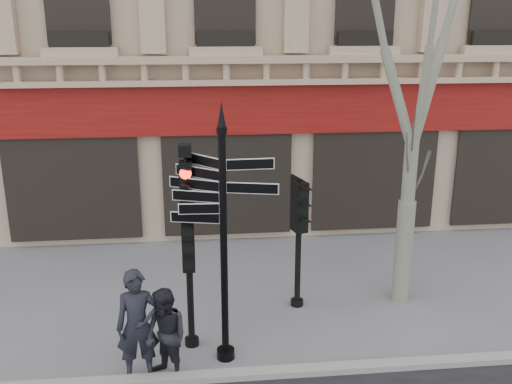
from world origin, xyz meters
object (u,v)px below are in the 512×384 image
at_px(plane_tree, 423,6).
at_px(traffic_signal_main, 188,223).
at_px(traffic_signal_secondary, 299,220).
at_px(pedestrian_b, 166,336).
at_px(fingerpost, 223,193).
at_px(pedestrian_a, 138,326).

bearing_deg(plane_tree, traffic_signal_main, -163.11).
bearing_deg(traffic_signal_secondary, pedestrian_b, -155.55).
distance_m(traffic_signal_main, plane_tree, 5.91).
distance_m(traffic_signal_main, pedestrian_b, 1.92).
xyz_separation_m(fingerpost, traffic_signal_main, (-0.60, 0.50, -0.67)).
distance_m(plane_tree, pedestrian_b, 7.51).
xyz_separation_m(traffic_signal_secondary, pedestrian_b, (-2.60, -2.33, -1.09)).
height_order(traffic_signal_main, plane_tree, plane_tree).
bearing_deg(fingerpost, traffic_signal_main, 163.19).
relative_size(fingerpost, traffic_signal_main, 1.21).
xyz_separation_m(traffic_signal_secondary, pedestrian_a, (-3.06, -2.24, -0.93)).
xyz_separation_m(fingerpost, pedestrian_b, (-1.00, -0.52, -2.26)).
bearing_deg(pedestrian_b, traffic_signal_main, 114.71).
relative_size(traffic_signal_main, pedestrian_a, 1.95).
distance_m(traffic_signal_secondary, plane_tree, 4.70).
xyz_separation_m(plane_tree, pedestrian_b, (-4.86, -2.37, -5.21)).
height_order(fingerpost, pedestrian_a, fingerpost).
xyz_separation_m(traffic_signal_main, plane_tree, (4.47, 1.36, 3.63)).
relative_size(traffic_signal_secondary, pedestrian_a, 1.40).
height_order(pedestrian_a, pedestrian_b, pedestrian_a).
height_order(plane_tree, pedestrian_a, plane_tree).
distance_m(traffic_signal_secondary, pedestrian_b, 3.66).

